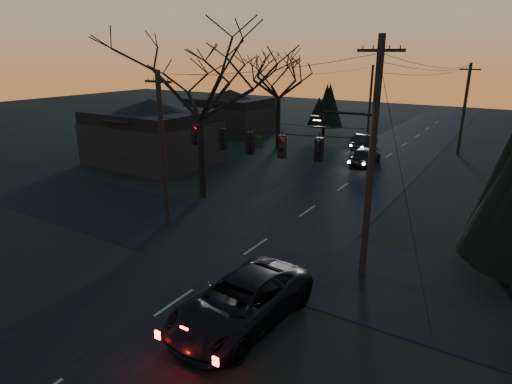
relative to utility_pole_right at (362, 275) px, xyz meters
The scene contains 16 objects.
ground_plane 11.41m from the utility_pole_right, 118.81° to the right, with size 160.00×160.00×0.00m, color black.
main_road 11.41m from the utility_pole_right, 118.81° to the left, with size 8.00×120.00×0.02m, color black.
cross_road 5.50m from the utility_pole_right, behind, with size 60.00×7.00×0.02m, color black.
utility_pole_right is the anchor object (origin of this frame).
utility_pole_left 11.50m from the utility_pole_right, behind, with size 1.80×0.30×8.50m, color black, non-canonical shape.
utility_pole_far_r 28.00m from the utility_pole_right, 90.00° to the left, with size 1.80×0.30×8.50m, color black, non-canonical shape.
utility_pole_far_l 37.79m from the utility_pole_right, 107.72° to the left, with size 0.30×0.30×8.00m, color black, non-canonical shape.
span_signal_assembly 7.83m from the utility_pole_right, behind, with size 11.50×0.44×1.49m.
bare_tree_left 15.47m from the utility_pole_right, 159.41° to the left, with size 9.54×9.54×10.48m.
bare_tree_dist 27.56m from the utility_pole_right, 127.30° to the left, with size 7.15×7.15×10.10m.
evergreen_dist 33.46m from the utility_pole_right, 116.52° to the left, with size 3.42×3.42×5.38m.
house_left_near 24.78m from the utility_pole_right, 156.04° to the left, with size 10.00×8.00×5.60m.
house_left_far 36.51m from the utility_pole_right, 134.44° to the left, with size 9.00×7.00×5.20m.
suv_near 6.29m from the utility_pole_right, 114.20° to the right, with size 2.83×6.14×1.71m, color black.
sedan_oncoming_a 20.26m from the utility_pole_right, 108.13° to the left, with size 1.87×4.64×1.58m, color black.
sedan_oncoming_b 27.35m from the utility_pole_right, 108.55° to the left, with size 1.50×4.30×1.42m, color black.
Camera 1 is at (10.45, -6.65, 9.29)m, focal length 30.00 mm.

